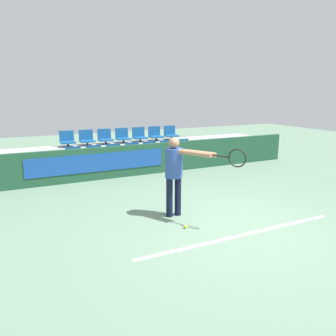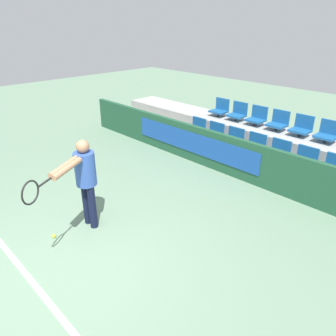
{
  "view_description": "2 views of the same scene",
  "coord_description": "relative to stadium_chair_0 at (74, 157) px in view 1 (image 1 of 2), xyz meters",
  "views": [
    {
      "loc": [
        -3.47,
        -4.64,
        2.41
      ],
      "look_at": [
        -0.17,
        2.1,
        0.67
      ],
      "focal_mm": 35.0,
      "sensor_mm": 36.0,
      "label": 1
    },
    {
      "loc": [
        3.75,
        -1.54,
        3.32
      ],
      "look_at": [
        -0.42,
        2.51,
        0.64
      ],
      "focal_mm": 35.0,
      "sensor_mm": 36.0,
      "label": 2
    }
  ],
  "objects": [
    {
      "name": "court_baseline",
      "position": [
        1.82,
        -5.44,
        -0.57
      ],
      "size": [
        4.03,
        0.08,
        0.01
      ],
      "color": "white",
      "rests_on": "ground"
    },
    {
      "name": "stadium_chair_8",
      "position": [
        0.61,
        0.99,
        0.37
      ],
      "size": [
        0.45,
        0.38,
        0.49
      ],
      "color": "#333333",
      "rests_on": "bleacher_tier_middle"
    },
    {
      "name": "ground_plane",
      "position": [
        1.82,
        -4.95,
        -0.58
      ],
      "size": [
        30.0,
        30.0,
        0.0
      ],
      "primitive_type": "plane",
      "color": "slate"
    },
    {
      "name": "stadium_chair_0",
      "position": [
        0.0,
        0.0,
        0.0
      ],
      "size": [
        0.45,
        0.38,
        0.49
      ],
      "color": "#333333",
      "rests_on": "bleacher_tier_front"
    },
    {
      "name": "barrier_wall",
      "position": [
        1.79,
        -0.7,
        -0.12
      ],
      "size": [
        10.71,
        0.14,
        0.92
      ],
      "color": "#1E4C33",
      "rests_on": "ground"
    },
    {
      "name": "stadium_chair_13",
      "position": [
        3.64,
        0.99,
        0.37
      ],
      "size": [
        0.45,
        0.38,
        0.49
      ],
      "color": "#333333",
      "rests_on": "bleacher_tier_middle"
    },
    {
      "name": "stadium_chair_7",
      "position": [
        0.0,
        0.99,
        0.37
      ],
      "size": [
        0.45,
        0.38,
        0.49
      ],
      "color": "#333333",
      "rests_on": "bleacher_tier_middle"
    },
    {
      "name": "stadium_chair_1",
      "position": [
        0.61,
        0.0,
        0.0
      ],
      "size": [
        0.45,
        0.38,
        0.49
      ],
      "color": "#333333",
      "rests_on": "bleacher_tier_front"
    },
    {
      "name": "stadium_chair_4",
      "position": [
        2.43,
        0.0,
        0.0
      ],
      "size": [
        0.45,
        0.38,
        0.49
      ],
      "color": "#333333",
      "rests_on": "bleacher_tier_front"
    },
    {
      "name": "stadium_chair_6",
      "position": [
        3.64,
        0.0,
        0.0
      ],
      "size": [
        0.45,
        0.38,
        0.49
      ],
      "color": "#333333",
      "rests_on": "bleacher_tier_front"
    },
    {
      "name": "stadium_chair_5",
      "position": [
        3.04,
        0.0,
        0.0
      ],
      "size": [
        0.45,
        0.38,
        0.49
      ],
      "color": "#333333",
      "rests_on": "bleacher_tier_front"
    },
    {
      "name": "stadium_chair_9",
      "position": [
        1.21,
        0.99,
        0.37
      ],
      "size": [
        0.45,
        0.38,
        0.49
      ],
      "color": "#333333",
      "rests_on": "bleacher_tier_middle"
    },
    {
      "name": "bleacher_tier_front",
      "position": [
        1.82,
        -0.12,
        -0.39
      ],
      "size": [
        10.31,
        0.99,
        0.37
      ],
      "color": "#9E9E99",
      "rests_on": "ground"
    },
    {
      "name": "stadium_chair_12",
      "position": [
        3.04,
        0.99,
        0.37
      ],
      "size": [
        0.45,
        0.38,
        0.49
      ],
      "color": "#333333",
      "rests_on": "bleacher_tier_middle"
    },
    {
      "name": "stadium_chair_10",
      "position": [
        1.82,
        0.99,
        0.37
      ],
      "size": [
        0.45,
        0.38,
        0.49
      ],
      "color": "#333333",
      "rests_on": "bleacher_tier_middle"
    },
    {
      "name": "stadium_chair_3",
      "position": [
        1.82,
        0.0,
        0.0
      ],
      "size": [
        0.45,
        0.38,
        0.49
      ],
      "color": "#333333",
      "rests_on": "bleacher_tier_front"
    },
    {
      "name": "bleacher_tier_middle",
      "position": [
        1.82,
        0.88,
        -0.21
      ],
      "size": [
        10.31,
        0.99,
        0.73
      ],
      "color": "#9E9E99",
      "rests_on": "ground"
    },
    {
      "name": "tennis_player",
      "position": [
        1.21,
        -4.16,
        0.4
      ],
      "size": [
        0.88,
        1.45,
        1.58
      ],
      "rotation": [
        0.0,
        0.0,
        0.5
      ],
      "color": "black",
      "rests_on": "ground"
    },
    {
      "name": "stadium_chair_11",
      "position": [
        2.43,
        0.99,
        0.37
      ],
      "size": [
        0.45,
        0.38,
        0.49
      ],
      "color": "#333333",
      "rests_on": "bleacher_tier_middle"
    },
    {
      "name": "stadium_chair_2",
      "position": [
        1.21,
        0.0,
        0.0
      ],
      "size": [
        0.45,
        0.38,
        0.49
      ],
      "color": "#333333",
      "rests_on": "bleacher_tier_front"
    },
    {
      "name": "tennis_ball",
      "position": [
        1.07,
        -4.75,
        -0.54
      ],
      "size": [
        0.07,
        0.07,
        0.07
      ],
      "color": "#CCDB33",
      "rests_on": "ground"
    }
  ]
}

